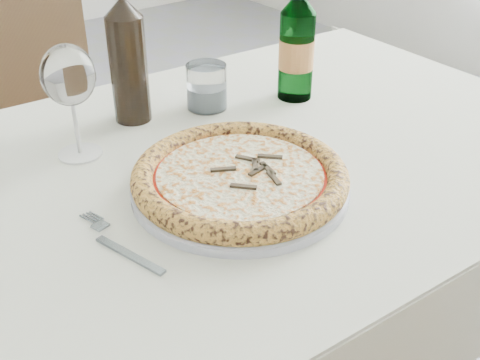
# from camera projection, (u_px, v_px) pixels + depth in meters

# --- Properties ---
(dining_table) EXTENTS (1.48, 0.93, 0.76)m
(dining_table) POSITION_uv_depth(u_px,v_px,m) (205.00, 210.00, 1.05)
(dining_table) COLOR brown
(dining_table) RESTS_ON floor
(chair_far) EXTENTS (0.48, 0.48, 0.93)m
(chair_far) POSITION_uv_depth(u_px,v_px,m) (29.00, 132.00, 1.61)
(chair_far) COLOR brown
(chair_far) RESTS_ON floor
(plate) EXTENTS (0.34, 0.34, 0.02)m
(plate) POSITION_uv_depth(u_px,v_px,m) (240.00, 186.00, 0.94)
(plate) COLOR silver
(plate) RESTS_ON dining_table
(pizza) EXTENTS (0.34, 0.34, 0.03)m
(pizza) POSITION_uv_depth(u_px,v_px,m) (240.00, 176.00, 0.93)
(pizza) COLOR #EDD06B
(pizza) RESTS_ON plate
(fork) EXTENTS (0.04, 0.17, 0.00)m
(fork) POSITION_uv_depth(u_px,v_px,m) (119.00, 245.00, 0.82)
(fork) COLOR gray
(fork) RESTS_ON dining_table
(wine_glass) EXTENTS (0.09, 0.09, 0.20)m
(wine_glass) POSITION_uv_depth(u_px,v_px,m) (68.00, 78.00, 0.97)
(wine_glass) COLOR silver
(wine_glass) RESTS_ON dining_table
(tumbler) EXTENTS (0.08, 0.08, 0.09)m
(tumbler) POSITION_uv_depth(u_px,v_px,m) (207.00, 90.00, 1.19)
(tumbler) COLOR silver
(tumbler) RESTS_ON dining_table
(beer_bottle) EXTENTS (0.07, 0.07, 0.27)m
(beer_bottle) POSITION_uv_depth(u_px,v_px,m) (297.00, 46.00, 1.20)
(beer_bottle) COLOR #296736
(beer_bottle) RESTS_ON dining_table
(wine_bottle) EXTENTS (0.07, 0.07, 0.28)m
(wine_bottle) POSITION_uv_depth(u_px,v_px,m) (128.00, 59.00, 1.10)
(wine_bottle) COLOR black
(wine_bottle) RESTS_ON dining_table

